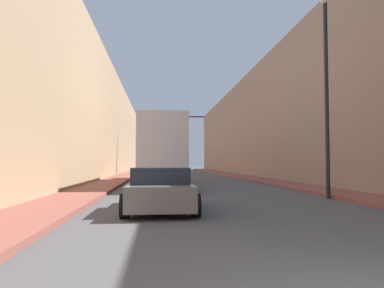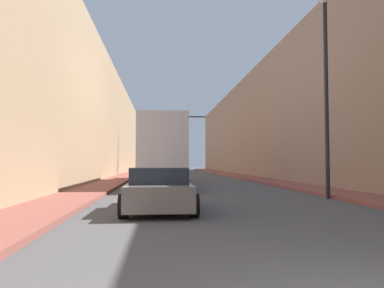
{
  "view_description": "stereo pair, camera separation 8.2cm",
  "coord_description": "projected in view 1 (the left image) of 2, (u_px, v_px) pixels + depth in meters",
  "views": [
    {
      "loc": [
        -2.32,
        -3.13,
        1.47
      ],
      "look_at": [
        -0.64,
        15.57,
        2.37
      ],
      "focal_mm": 35.0,
      "sensor_mm": 36.0,
      "label": 1
    },
    {
      "loc": [
        -2.24,
        -3.13,
        1.47
      ],
      "look_at": [
        -0.64,
        15.57,
        2.37
      ],
      "focal_mm": 35.0,
      "sensor_mm": 36.0,
      "label": 2
    }
  ],
  "objects": [
    {
      "name": "building_left",
      "position": [
        74.0,
        118.0,
        32.48
      ],
      "size": [
        6.0,
        80.0,
        10.64
      ],
      "color": "tan",
      "rests_on": "ground"
    },
    {
      "name": "semi_truck",
      "position": [
        161.0,
        150.0,
        24.77
      ],
      "size": [
        2.51,
        14.3,
        3.92
      ],
      "color": "silver",
      "rests_on": "ground"
    },
    {
      "name": "sedan_car",
      "position": [
        160.0,
        189.0,
        11.38
      ],
      "size": [
        2.09,
        4.51,
        1.31
      ],
      "color": "slate",
      "rests_on": "ground"
    },
    {
      "name": "sidewalk_right",
      "position": [
        247.0,
        177.0,
        33.6
      ],
      "size": [
        2.08,
        80.0,
        0.15
      ],
      "color": "brown",
      "rests_on": "ground"
    },
    {
      "name": "traffic_signal_gantry",
      "position": [
        155.0,
        132.0,
        40.62
      ],
      "size": [
        7.23,
        0.35,
        6.74
      ],
      "color": "black",
      "rests_on": "ground"
    },
    {
      "name": "street_lamp",
      "position": [
        326.0,
        69.0,
        15.11
      ],
      "size": [
        0.44,
        0.44,
        8.35
      ],
      "color": "black",
      "rests_on": "ground"
    },
    {
      "name": "building_right",
      "position": [
        290.0,
        121.0,
        34.21
      ],
      "size": [
        6.0,
        80.0,
        10.47
      ],
      "color": "#997A66",
      "rests_on": "ground"
    },
    {
      "name": "sidewalk_left",
      "position": [
        120.0,
        178.0,
        32.59
      ],
      "size": [
        2.08,
        80.0,
        0.15
      ],
      "color": "brown",
      "rests_on": "ground"
    }
  ]
}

